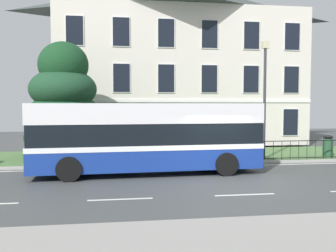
{
  "coord_description": "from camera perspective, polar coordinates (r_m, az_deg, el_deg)",
  "views": [
    {
      "loc": [
        -4.13,
        -12.98,
        2.92
      ],
      "look_at": [
        -1.71,
        3.82,
        1.92
      ],
      "focal_mm": 39.01,
      "sensor_mm": 36.0,
      "label": 1
    }
  ],
  "objects": [
    {
      "name": "ground_plane",
      "position": [
        14.94,
        8.09,
        -8.0
      ],
      "size": [
        60.0,
        56.0,
        0.18
      ],
      "color": "#404343"
    },
    {
      "name": "georgian_townhouse",
      "position": [
        28.11,
        1.5,
        10.0
      ],
      "size": [
        17.55,
        8.18,
        12.01
      ],
      "color": "silver",
      "rests_on": "ground_plane"
    },
    {
      "name": "iron_verge_railing",
      "position": [
        18.15,
        6.88,
        -3.93
      ],
      "size": [
        15.53,
        0.04,
        0.97
      ],
      "color": "black",
      "rests_on": "ground_plane"
    },
    {
      "name": "evergreen_tree",
      "position": [
        20.76,
        -15.81,
        2.56
      ],
      "size": [
        4.55,
        4.55,
        6.18
      ],
      "color": "#423328",
      "rests_on": "ground_plane"
    },
    {
      "name": "single_decker_bus",
      "position": [
        15.51,
        -3.3,
        -1.63
      ],
      "size": [
        9.62,
        2.98,
        2.97
      ],
      "rotation": [
        0.0,
        0.0,
        0.04
      ],
      "color": "navy",
      "rests_on": "ground_plane"
    },
    {
      "name": "street_lamp_post",
      "position": [
        19.37,
        14.87,
        5.28
      ],
      "size": [
        0.36,
        0.24,
        6.01
      ],
      "color": "#333338",
      "rests_on": "ground_plane"
    },
    {
      "name": "litter_bin",
      "position": [
        21.58,
        23.7,
        -2.83
      ],
      "size": [
        0.54,
        0.54,
        1.15
      ],
      "color": "#23472D",
      "rests_on": "ground_plane"
    }
  ]
}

